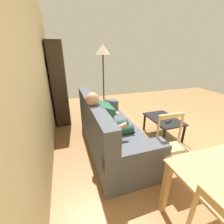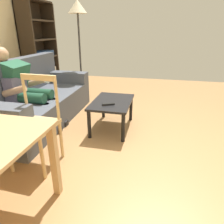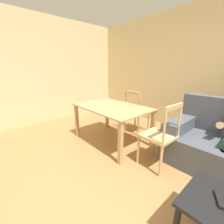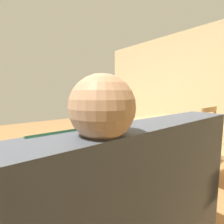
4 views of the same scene
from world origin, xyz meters
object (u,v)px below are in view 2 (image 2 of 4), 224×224
Objects in this scene: tv_remote at (108,104)px; floor_lamp at (78,17)px; dining_chair_facing_couch at (35,124)px; bookshelf at (40,56)px; person_lounging at (23,88)px; coffee_table at (112,105)px; couch at (35,101)px.

floor_lamp is at bearing 6.92° from tv_remote.
bookshelf is at bearing 29.20° from dining_chair_facing_couch.
tv_remote is (0.04, -1.26, -0.16)m from person_lounging.
coffee_table is 2.67m from bookshelf.
couch is 1.85× the size of person_lounging.
bookshelf is at bearing 26.88° from couch.
coffee_table is at bearing -143.47° from floor_lamp.
tv_remote is 1.03m from dining_chair_facing_couch.
bookshelf reaches higher than couch.
tv_remote is at bearing -97.14° from couch.
person_lounging is at bearing 99.27° from coffee_table.
couch is 12.72× the size of tv_remote.
couch is 1.23m from tv_remote.
coffee_table is at bearing -29.95° from dining_chair_facing_couch.
bookshelf is 1.41m from floor_lamp.
coffee_table is at bearing -89.11° from couch.
floor_lamp is (1.50, -0.31, 1.01)m from person_lounging.
person_lounging is at bearing 168.27° from floor_lamp.
person_lounging is 1.31m from coffee_table.
couch is at bearing 56.95° from tv_remote.
bookshelf is at bearing 51.77° from coffee_table.
couch reaches higher than coffee_table.
tv_remote is 0.09× the size of bookshelf.
coffee_table is at bearing -128.23° from bookshelf.
bookshelf is 2.06× the size of dining_chair_facing_couch.
couch is 1.23m from coffee_table.
person_lounging is at bearing 168.62° from couch.
dining_chair_facing_couch is 0.50× the size of floor_lamp.
bookshelf is (1.80, 2.06, 0.38)m from tv_remote.
floor_lamp is (-0.34, -1.11, 0.80)m from bookshelf.
person_lounging is (-0.19, 0.04, 0.26)m from couch.
person_lounging is 0.59× the size of bookshelf.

